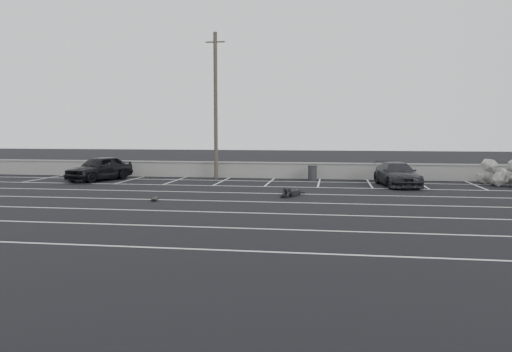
% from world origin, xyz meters
% --- Properties ---
extents(ground, '(120.00, 120.00, 0.00)m').
position_xyz_m(ground, '(0.00, 0.00, 0.00)').
color(ground, black).
rests_on(ground, ground).
extents(seawall, '(50.00, 0.45, 1.06)m').
position_xyz_m(seawall, '(0.00, 14.00, 0.55)').
color(seawall, gray).
rests_on(seawall, ground).
extents(stall_lines, '(36.00, 20.05, 0.01)m').
position_xyz_m(stall_lines, '(-0.08, 4.41, 0.00)').
color(stall_lines, silver).
rests_on(stall_lines, ground).
extents(car_left, '(3.27, 4.94, 1.56)m').
position_xyz_m(car_left, '(-9.75, 10.75, 0.78)').
color(car_left, black).
rests_on(car_left, ground).
extents(car_right, '(2.60, 4.88, 1.35)m').
position_xyz_m(car_right, '(8.46, 10.47, 0.67)').
color(car_right, black).
rests_on(car_right, ground).
extents(utility_pole, '(1.26, 0.25, 9.46)m').
position_xyz_m(utility_pole, '(-2.78, 13.20, 4.79)').
color(utility_pole, '#4C4238').
rests_on(utility_pole, ground).
extents(trash_bin, '(0.77, 0.77, 0.94)m').
position_xyz_m(trash_bin, '(3.54, 13.09, 0.48)').
color(trash_bin, '#29292C').
rests_on(trash_bin, ground).
extents(person, '(2.22, 2.88, 0.47)m').
position_xyz_m(person, '(2.92, 5.51, 0.24)').
color(person, black).
rests_on(person, ground).
extents(skateboard, '(0.38, 0.83, 0.10)m').
position_xyz_m(skateboard, '(-3.17, 2.75, 0.08)').
color(skateboard, black).
rests_on(skateboard, ground).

